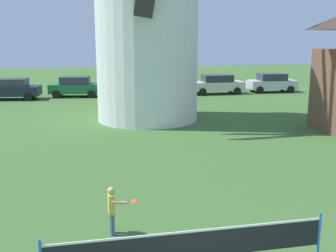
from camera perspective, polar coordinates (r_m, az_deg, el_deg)
The scene contains 7 objects.
tennis_net at distance 8.36m, azimuth 2.98°, elevation -15.93°, with size 5.56×0.06×1.10m.
player_far at distance 10.09m, azimuth -7.56°, elevation -10.98°, with size 0.72×0.45×1.18m.
parked_car_black at distance 33.15m, azimuth -20.59°, elevation 4.79°, with size 4.31×2.33×1.56m.
parked_car_green at distance 33.31m, azimuth -12.53°, elevation 5.31°, with size 4.10×2.33×1.56m.
parked_car_red at distance 32.79m, azimuth -3.11°, elevation 5.47°, with size 4.16×2.35×1.56m.
parked_car_cream at distance 34.33m, azimuth 6.69°, elevation 5.71°, with size 4.25×1.93×1.56m.
parked_car_silver at distance 36.29m, azimuth 13.95°, elevation 5.78°, with size 4.00×2.04×1.56m.
Camera 1 is at (-2.24, -5.07, 4.62)m, focal length 44.69 mm.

